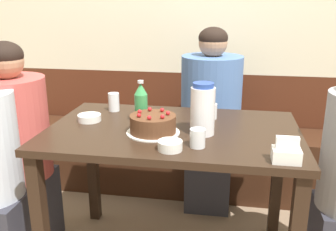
# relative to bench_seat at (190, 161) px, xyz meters

# --- Properties ---
(back_wall) EXTENTS (4.80, 0.04, 2.50)m
(back_wall) POSITION_rel_bench_seat_xyz_m (0.00, 0.22, 1.01)
(back_wall) COLOR #4C2314
(back_wall) RESTS_ON ground_plane
(bench_seat) EXTENTS (2.73, 0.38, 0.48)m
(bench_seat) POSITION_rel_bench_seat_xyz_m (0.00, 0.00, 0.00)
(bench_seat) COLOR #381E11
(bench_seat) RESTS_ON ground_plane
(dining_table) EXTENTS (1.24, 0.78, 0.78)m
(dining_table) POSITION_rel_bench_seat_xyz_m (0.00, -0.83, 0.43)
(dining_table) COLOR black
(dining_table) RESTS_ON ground_plane
(birthday_cake) EXTENTS (0.26, 0.26, 0.11)m
(birthday_cake) POSITION_rel_bench_seat_xyz_m (-0.08, -0.91, 0.58)
(birthday_cake) COLOR white
(birthday_cake) RESTS_ON dining_table
(water_pitcher) EXTENTS (0.12, 0.12, 0.25)m
(water_pitcher) POSITION_rel_bench_seat_xyz_m (0.15, -0.89, 0.66)
(water_pitcher) COLOR white
(water_pitcher) RESTS_ON dining_table
(soju_bottle) EXTENTS (0.07, 0.07, 0.22)m
(soju_bottle) POSITION_rel_bench_seat_xyz_m (-0.18, -0.77, 0.65)
(soju_bottle) COLOR #388E4C
(soju_bottle) RESTS_ON dining_table
(napkin_holder) EXTENTS (0.11, 0.08, 0.11)m
(napkin_holder) POSITION_rel_bench_seat_xyz_m (0.50, -1.15, 0.58)
(napkin_holder) COLOR white
(napkin_holder) RESTS_ON dining_table
(bowl_soup_white) EXTENTS (0.11, 0.11, 0.04)m
(bowl_soup_white) POSITION_rel_bench_seat_xyz_m (0.03, -1.11, 0.56)
(bowl_soup_white) COLOR white
(bowl_soup_white) RESTS_ON dining_table
(bowl_rice_small) EXTENTS (0.12, 0.12, 0.03)m
(bowl_rice_small) POSITION_rel_bench_seat_xyz_m (-0.45, -0.78, 0.56)
(bowl_rice_small) COLOR white
(bowl_rice_small) RESTS_ON dining_table
(glass_water_tall) EXTENTS (0.07, 0.07, 0.08)m
(glass_water_tall) POSITION_rel_bench_seat_xyz_m (0.14, -1.06, 0.58)
(glass_water_tall) COLOR silver
(glass_water_tall) RESTS_ON dining_table
(glass_tumbler_short) EXTENTS (0.08, 0.08, 0.08)m
(glass_tumbler_short) POSITION_rel_bench_seat_xyz_m (0.17, -0.63, 0.58)
(glass_tumbler_short) COLOR silver
(glass_tumbler_short) RESTS_ON dining_table
(glass_shot_small) EXTENTS (0.06, 0.06, 0.10)m
(glass_shot_small) POSITION_rel_bench_seat_xyz_m (-0.38, -0.58, 0.59)
(glass_shot_small) COLOR silver
(glass_shot_small) RESTS_ON dining_table
(person_pale_blue_shirt) EXTENTS (0.39, 0.39, 1.23)m
(person_pale_blue_shirt) POSITION_rel_bench_seat_xyz_m (0.15, -0.18, 0.38)
(person_pale_blue_shirt) COLOR #33333D
(person_pale_blue_shirt) RESTS_ON ground_plane
(person_grey_tee) EXTENTS (0.38, 0.38, 1.19)m
(person_grey_tee) POSITION_rel_bench_seat_xyz_m (-0.88, -0.82, 0.35)
(person_grey_tee) COLOR #33333D
(person_grey_tee) RESTS_ON ground_plane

